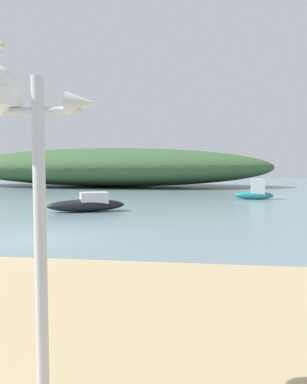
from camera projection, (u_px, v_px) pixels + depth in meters
name	position (u px, v px, depth m)	size (l,w,h in m)	color
ground_plane	(31.00, 238.00, 13.93)	(120.00, 120.00, 0.00)	gray
distant_hill	(111.00, 167.00, 45.57)	(36.14, 13.05, 4.34)	#3D6038
mast_structure	(11.00, 127.00, 3.79)	(1.25, 0.52, 3.34)	silver
motorboat_west_reach	(88.00, 204.00, 21.64)	(4.28, 2.78, 1.05)	black
motorboat_off_point	(255.00, 192.00, 29.00)	(2.82, 0.97, 1.47)	teal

